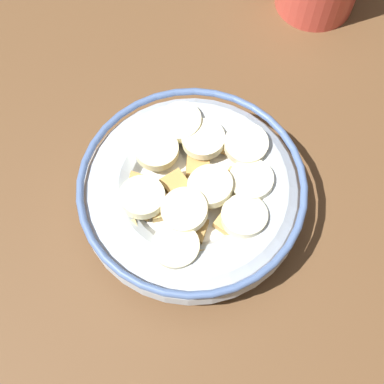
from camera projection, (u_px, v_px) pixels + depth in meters
ground_plane at (192, 211)px, 45.72cm from camera, size 118.72×118.72×2.00cm
cereal_bowl at (193, 193)px, 42.34cm from camera, size 18.27×18.27×5.71cm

